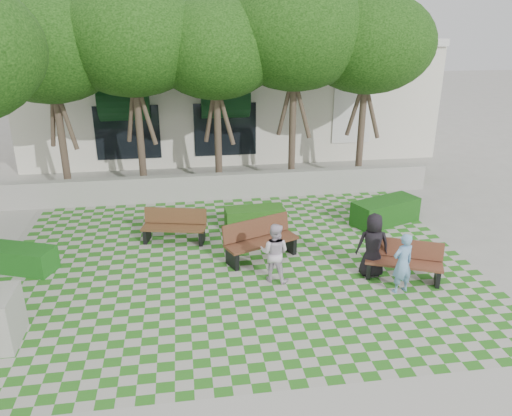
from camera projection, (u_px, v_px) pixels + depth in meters
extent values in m
plane|color=gray|center=(245.00, 285.00, 12.04)|extent=(90.00, 90.00, 0.00)
plane|color=#2B721E|center=(240.00, 266.00, 12.96)|extent=(12.00, 12.00, 0.00)
cube|color=#9E9B93|center=(222.00, 186.00, 17.59)|extent=(15.00, 0.36, 0.90)
cube|color=brown|center=(404.00, 263.00, 12.14)|extent=(1.90, 1.25, 0.06)
cube|color=brown|center=(405.00, 248.00, 12.28)|extent=(1.72, 0.85, 0.46)
cube|color=black|center=(369.00, 267.00, 12.43)|extent=(0.30, 0.51, 0.45)
cube|color=black|center=(438.00, 276.00, 12.03)|extent=(0.30, 0.51, 0.45)
cube|color=#4E2B1A|center=(262.00, 242.00, 13.17)|extent=(2.08, 1.32, 0.07)
cube|color=#4E2B1A|center=(256.00, 228.00, 13.29)|extent=(1.90, 0.89, 0.50)
cube|color=black|center=(232.00, 258.00, 12.84)|extent=(0.31, 0.56, 0.49)
cube|color=black|center=(289.00, 243.00, 13.69)|extent=(0.31, 0.56, 0.49)
cube|color=#51321B|center=(174.00, 228.00, 14.17)|extent=(1.88, 0.94, 0.06)
cube|color=#51321B|center=(175.00, 216.00, 14.31)|extent=(1.78, 0.53, 0.45)
cube|color=black|center=(147.00, 234.00, 14.31)|extent=(0.21, 0.51, 0.44)
cube|color=black|center=(202.00, 236.00, 14.19)|extent=(0.21, 0.51, 0.44)
cube|color=#144412|center=(385.00, 211.00, 15.55)|extent=(2.31, 1.57, 0.75)
cube|color=#1F5115|center=(254.00, 217.00, 15.25)|extent=(1.81, 0.79, 0.62)
cube|color=#154F15|center=(19.00, 259.00, 12.66)|extent=(1.95, 1.33, 0.63)
imported|color=#72A0D0|center=(402.00, 263.00, 11.51)|extent=(0.62, 0.48, 1.49)
imported|color=black|center=(373.00, 245.00, 12.26)|extent=(0.88, 0.66, 1.63)
imported|color=silver|center=(274.00, 253.00, 12.02)|extent=(0.90, 0.82, 1.50)
cylinder|color=#47382B|center=(63.00, 144.00, 17.62)|extent=(0.26, 0.26, 3.64)
ellipsoid|color=#1E4C11|center=(49.00, 48.00, 16.44)|extent=(4.80, 4.80, 3.60)
cylinder|color=#47382B|center=(140.00, 139.00, 17.97)|extent=(0.26, 0.26, 3.81)
ellipsoid|color=#1E4C11|center=(132.00, 40.00, 16.73)|extent=(5.00, 5.00, 3.75)
cylinder|color=#47382B|center=(218.00, 140.00, 18.40)|extent=(0.26, 0.26, 3.58)
ellipsoid|color=#1E4C11|center=(215.00, 49.00, 17.24)|extent=(4.60, 4.60, 3.45)
cylinder|color=#47382B|center=(292.00, 133.00, 18.72)|extent=(0.26, 0.26, 3.92)
ellipsoid|color=#1E4C11|center=(295.00, 34.00, 17.46)|extent=(5.20, 5.20, 3.90)
cylinder|color=#47382B|center=(361.00, 133.00, 19.14)|extent=(0.26, 0.26, 3.70)
ellipsoid|color=#1E4C11|center=(368.00, 43.00, 17.94)|extent=(4.80, 4.80, 3.60)
cube|color=silver|center=(227.00, 93.00, 24.36)|extent=(18.00, 8.00, 5.00)
cube|color=white|center=(236.00, 44.00, 19.77)|extent=(18.00, 0.30, 0.30)
cube|color=black|center=(352.00, 112.00, 21.46)|extent=(1.40, 0.10, 2.40)
cylinder|color=black|center=(124.00, 98.00, 19.85)|extent=(3.00, 1.80, 1.80)
cube|color=black|center=(128.00, 133.00, 20.36)|extent=(2.60, 0.08, 2.20)
cylinder|color=black|center=(224.00, 96.00, 20.41)|extent=(3.00, 1.80, 1.80)
cube|color=black|center=(225.00, 129.00, 20.91)|extent=(2.60, 0.08, 2.20)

